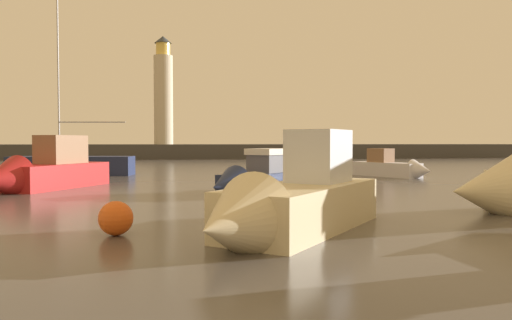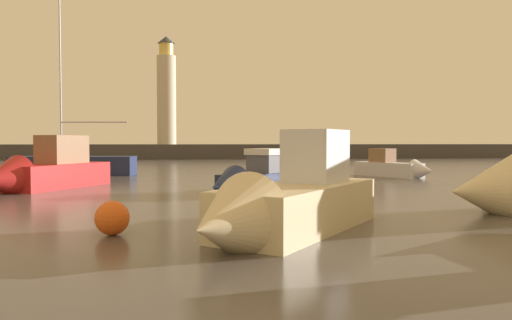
{
  "view_description": "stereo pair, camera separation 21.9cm",
  "coord_description": "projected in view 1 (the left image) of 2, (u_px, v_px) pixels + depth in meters",
  "views": [
    {
      "loc": [
        -4.09,
        -1.2,
        2.42
      ],
      "look_at": [
        -1.04,
        22.76,
        1.53
      ],
      "focal_mm": 34.34,
      "sensor_mm": 36.0,
      "label": 1
    },
    {
      "loc": [
        -3.87,
        -1.23,
        2.42
      ],
      "look_at": [
        -1.04,
        22.76,
        1.53
      ],
      "focal_mm": 34.34,
      "sensor_mm": 36.0,
      "label": 2
    }
  ],
  "objects": [
    {
      "name": "mooring_buoy",
      "position": [
        116.0,
        218.0,
        12.66
      ],
      "size": [
        0.89,
        0.89,
        0.89
      ],
      "primitive_type": "sphere",
      "color": "#EA5919",
      "rests_on": "ground_plane"
    },
    {
      "name": "breakwater",
      "position": [
        222.0,
        151.0,
        71.79
      ],
      "size": [
        88.07,
        6.24,
        2.08
      ],
      "primitive_type": "cube",
      "color": "#423F3D",
      "rests_on": "ground_plane"
    },
    {
      "name": "motorboat_1",
      "position": [
        252.0,
        179.0,
        22.72
      ],
      "size": [
        5.25,
        5.67,
        2.46
      ],
      "color": "#1E284C",
      "rests_on": "ground_plane"
    },
    {
      "name": "motorboat_3",
      "position": [
        288.0,
        204.0,
        12.66
      ],
      "size": [
        6.44,
        7.42,
        3.15
      ],
      "color": "beige",
      "rests_on": "ground_plane"
    },
    {
      "name": "lighthouse",
      "position": [
        163.0,
        93.0,
        70.42
      ],
      "size": [
        2.72,
        2.72,
        15.54
      ],
      "color": "beige",
      "rests_on": "breakwater"
    },
    {
      "name": "ground_plane",
      "position": [
        249.0,
        174.0,
        36.81
      ],
      "size": [
        220.0,
        220.0,
        0.0
      ],
      "primitive_type": "plane",
      "color": "#4C4742"
    },
    {
      "name": "motorboat_6",
      "position": [
        393.0,
        168.0,
        33.89
      ],
      "size": [
        4.24,
        6.06,
        2.15
      ],
      "color": "silver",
      "rests_on": "ground_plane"
    },
    {
      "name": "sailboat_moored",
      "position": [
        72.0,
        165.0,
        35.61
      ],
      "size": [
        8.94,
        3.17,
        15.24
      ],
      "color": "#1E284C",
      "rests_on": "ground_plane"
    },
    {
      "name": "motorboat_2",
      "position": [
        42.0,
        172.0,
        24.9
      ],
      "size": [
        5.32,
        8.01,
        3.18
      ],
      "color": "#B21E1E",
      "rests_on": "ground_plane"
    }
  ]
}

